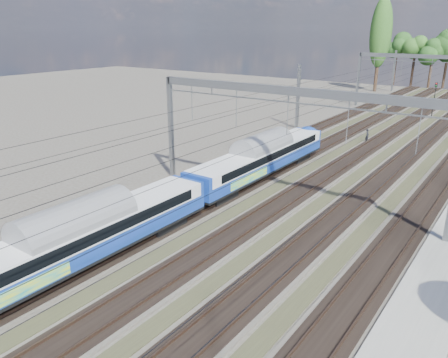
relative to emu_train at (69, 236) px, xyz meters
The scene contains 7 objects.
track_bed 31.30m from the emu_train, 81.72° to the left, with size 21.00×130.00×0.34m.
platform 17.66m from the emu_train, 19.66° to the left, with size 3.00×70.00×0.30m, color gray.
catenary 39.09m from the emu_train, 82.86° to the left, with size 25.65×130.00×9.00m.
poplar 85.02m from the emu_train, 96.80° to the left, with size 4.40×4.40×19.04m.
emu_train is the anchor object (origin of this frame).
worker 38.86m from the emu_train, 84.97° to the left, with size 0.60×0.40×1.66m, color black.
signal_near 59.15m from the emu_train, 83.70° to the left, with size 0.35×0.32×5.36m.
Camera 1 is at (14.55, 1.80, 12.95)m, focal length 35.00 mm.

